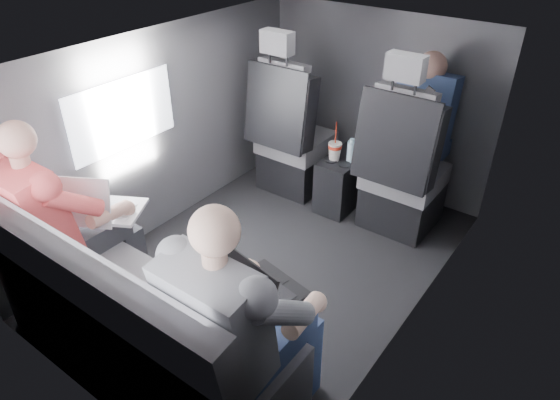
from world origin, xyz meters
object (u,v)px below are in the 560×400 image
Objects in this scene: front_seat_left at (292,142)px; center_console at (344,180)px; laptop_black at (262,287)px; passenger_rear_right at (242,323)px; rear_bench at (135,328)px; water_bottle at (351,151)px; passenger_front_right at (424,117)px; laptop_white at (97,207)px; passenger_rear_left at (63,221)px; front_seat_right at (401,177)px; soda_cup at (335,151)px.

center_console is at bearing 5.07° from front_seat_left.
laptop_black is 0.21m from passenger_rear_right.
front_seat_left is 1.96m from rear_bench.
passenger_rear_right reaches higher than water_bottle.
laptop_white is at bearing -117.31° from passenger_front_right.
passenger_front_right is at bearing 16.07° from front_seat_left.
passenger_rear_left is (-0.59, -1.85, 0.42)m from center_console.
soda_cup is at bearing -173.54° from front_seat_right.
laptop_white is (-0.54, 0.26, 0.33)m from rear_bench.
laptop_black is (0.56, -1.55, 0.16)m from soda_cup.
front_seat_left is 1.66m from laptop_white.
center_console is 1.98m from passenger_rear_right.
water_bottle is at bearing -0.31° from front_seat_left.
front_seat_right is at bearing 6.46° from soda_cup.
front_seat_left is 7.28× the size of water_bottle.
soda_cup is at bearing 72.48° from passenger_rear_left.
center_console is 0.29m from soda_cup.
passenger_front_right reaches higher than soda_cup.
soda_cup is 0.24× the size of passenger_rear_left.
laptop_black reaches higher than water_bottle.
front_seat_right reaches higher than passenger_rear_left.
front_seat_left is 1.82m from passenger_rear_left.
water_bottle is at bearing 88.09° from rear_bench.
front_seat_left is at bearing 87.01° from laptop_white.
laptop_white is 0.41× the size of passenger_rear_left.
rear_bench is 0.67m from passenger_rear_right.
passenger_front_right is at bearing 93.83° from passenger_rear_right.
passenger_rear_right reaches higher than rear_bench.
soda_cup reaches higher than water_bottle.
front_seat_right reaches higher than soda_cup.
center_console is at bearing 90.00° from rear_bench.
laptop_black is at bearing -87.33° from front_seat_right.
soda_cup is at bearing 91.23° from rear_bench.
center_console is 2.76× the size of water_bottle.
laptop_black is (0.46, -1.60, 0.15)m from water_bottle.
passenger_rear_right reaches higher than laptop_white.
laptop_black is at bearing 106.29° from passenger_rear_right.
rear_bench is 0.68m from passenger_rear_left.
front_seat_right is 1.69× the size of passenger_front_right.
passenger_rear_left is (-0.06, -0.16, -0.02)m from laptop_white.
center_console is 1.98m from passenger_rear_left.
front_seat_left is 0.99m from passenger_front_right.
front_seat_right is 3.69× the size of laptop_black.
rear_bench is 9.21× the size of water_bottle.
water_bottle is 0.14× the size of passenger_rear_right.
laptop_black is at bearing -87.56° from passenger_front_right.
rear_bench reaches higher than laptop_black.
passenger_rear_left is at bearing -94.50° from front_seat_left.
water_bottle is at bearing 106.07° from laptop_black.
rear_bench is 0.68m from laptop_black.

